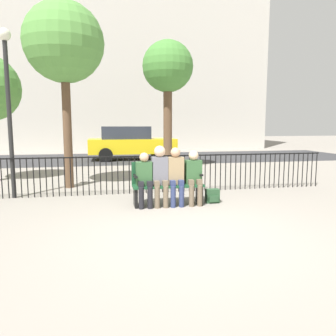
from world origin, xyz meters
name	(u,v)px	position (x,y,z in m)	size (l,w,h in m)	color
ground_plane	(192,235)	(0.00, 0.00, 0.00)	(80.00, 80.00, 0.00)	gray
park_bench	(167,182)	(0.00, 2.04, 0.49)	(1.51, 0.45, 0.92)	#194728
seated_person_0	(145,177)	(-0.51, 1.91, 0.64)	(0.34, 0.39, 1.14)	black
seated_person_1	(160,172)	(-0.18, 1.92, 0.72)	(0.34, 0.39, 1.28)	brown
seated_person_2	(176,173)	(0.16, 1.92, 0.69)	(0.34, 0.39, 1.23)	navy
seated_person_3	(194,174)	(0.55, 1.91, 0.65)	(0.34, 0.39, 1.16)	brown
backpack	(212,196)	(1.00, 1.98, 0.15)	(0.30, 0.21, 0.30)	#284C2D
fence_railing	(157,171)	(-0.02, 3.29, 0.56)	(9.01, 0.03, 0.95)	black
tree_0	(168,69)	(1.13, 7.81, 3.79)	(1.94, 1.94, 4.87)	brown
tree_2	(64,44)	(-2.27, 4.42, 3.78)	(2.07, 2.07, 4.86)	brown
lamp_post	(8,89)	(-3.42, 3.35, 2.52)	(0.28, 0.28, 3.83)	black
street_surface	(131,158)	(0.00, 12.00, 0.00)	(24.00, 6.00, 0.01)	#333335
parked_car_0	(130,142)	(-0.05, 11.35, 0.84)	(4.20, 1.94, 1.62)	yellow
building_facade	(120,41)	(0.00, 20.00, 7.65)	(20.00, 6.00, 15.30)	beige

